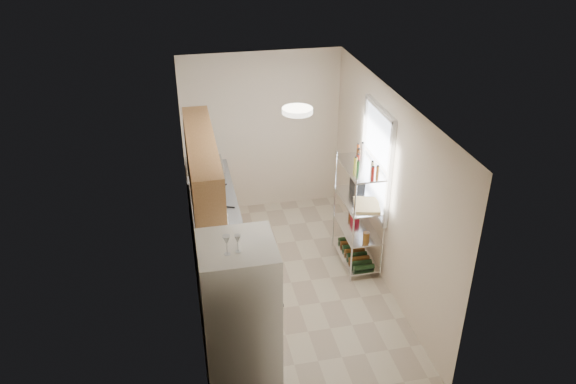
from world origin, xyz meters
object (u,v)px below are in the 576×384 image
(frying_pan_large, at_px, (214,206))
(espresso_machine, at_px, (358,180))
(cutting_board, at_px, (367,205))
(rice_cooker, at_px, (219,222))
(refrigerator, at_px, (240,319))

(frying_pan_large, relative_size, espresso_machine, 0.95)
(frying_pan_large, bearing_deg, cutting_board, 6.35)
(rice_cooker, xyz_separation_m, cutting_board, (1.95, -0.03, 0.03))
(cutting_board, height_order, espresso_machine, espresso_machine)
(frying_pan_large, distance_m, cutting_board, 2.05)
(refrigerator, distance_m, espresso_machine, 2.96)
(rice_cooker, bearing_deg, cutting_board, -0.79)
(rice_cooker, height_order, cutting_board, rice_cooker)
(refrigerator, relative_size, cutting_board, 4.20)
(refrigerator, height_order, rice_cooker, refrigerator)
(espresso_machine, bearing_deg, cutting_board, -93.51)
(frying_pan_large, bearing_deg, refrigerator, -66.07)
(cutting_board, bearing_deg, espresso_machine, 86.68)
(espresso_machine, bearing_deg, rice_cooker, -166.82)
(rice_cooker, bearing_deg, refrigerator, -88.94)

